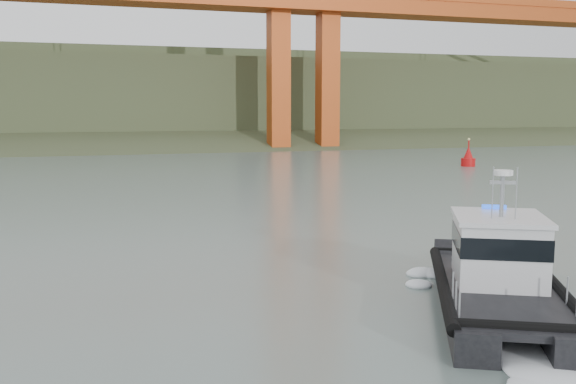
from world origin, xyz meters
name	(u,v)px	position (x,y,z in m)	size (l,w,h in m)	color
ground	(406,289)	(0.00, 0.00, 0.00)	(400.00, 400.00, 0.00)	slate
headlands	(133,105)	(0.00, 125.50, 7.05)	(500.00, 105.36, 27.12)	#2F3E23
patrol_boat	(499,275)	(1.57, -3.11, 1.16)	(7.47, 10.03, 4.62)	black
nav_buoy	(468,158)	(29.87, 41.65, 0.87)	(1.58, 1.58, 3.29)	#B70C0D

